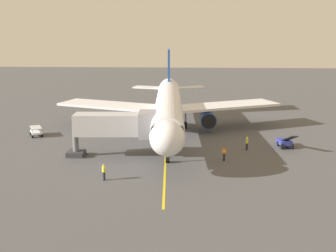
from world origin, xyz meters
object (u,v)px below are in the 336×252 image
at_px(airplane, 168,106).
at_px(ground_crew_marshaller, 104,172).
at_px(ground_crew_wing_walker, 224,153).
at_px(jet_bridge, 122,125).
at_px(belt_loader_near_nose, 285,142).
at_px(baggage_cart_portside, 36,131).
at_px(ground_crew_loader, 247,143).

distance_m(airplane, ground_crew_marshaller, 20.68).
relative_size(airplane, ground_crew_wing_walker, 23.58).
distance_m(airplane, ground_crew_wing_walker, 14.88).
distance_m(jet_bridge, ground_crew_wing_walker, 12.34).
height_order(belt_loader_near_nose, baggage_cart_portside, belt_loader_near_nose).
bearing_deg(airplane, jet_bridge, 67.10).
bearing_deg(airplane, ground_crew_marshaller, 74.50).
bearing_deg(baggage_cart_portside, airplane, -172.26).
relative_size(ground_crew_loader, baggage_cart_portside, 0.58).
xyz_separation_m(jet_bridge, ground_crew_wing_walker, (-11.94, 1.21, -2.88)).
height_order(jet_bridge, baggage_cart_portside, jet_bridge).
relative_size(ground_crew_marshaller, baggage_cart_portside, 0.58).
bearing_deg(jet_bridge, belt_loader_near_nose, -166.62).
relative_size(airplane, jet_bridge, 3.52).
xyz_separation_m(jet_bridge, ground_crew_loader, (-15.15, -3.28, -2.88)).
bearing_deg(ground_crew_wing_walker, baggage_cart_portside, -21.43).
distance_m(airplane, ground_crew_loader, 13.54).
xyz_separation_m(jet_bridge, baggage_cart_portside, (13.94, -8.95, -3.11)).
bearing_deg(airplane, baggage_cart_portside, 7.74).
relative_size(ground_crew_marshaller, belt_loader_near_nose, 0.37).
bearing_deg(ground_crew_marshaller, ground_crew_wing_walker, -150.89).
distance_m(jet_bridge, baggage_cart_portside, 16.86).
relative_size(jet_bridge, baggage_cart_portside, 3.88).
bearing_deg(ground_crew_wing_walker, jet_bridge, -5.77).
relative_size(ground_crew_wing_walker, belt_loader_near_nose, 0.37).
distance_m(ground_crew_wing_walker, baggage_cart_portside, 27.81).
height_order(jet_bridge, ground_crew_loader, jet_bridge).
bearing_deg(baggage_cart_portside, ground_crew_wing_walker, 158.57).
xyz_separation_m(ground_crew_marshaller, baggage_cart_portside, (13.34, -17.15, -0.23)).
relative_size(ground_crew_marshaller, ground_crew_loader, 1.00).
xyz_separation_m(jet_bridge, belt_loader_near_nose, (-20.25, -4.82, -3.05)).
xyz_separation_m(ground_crew_wing_walker, ground_crew_loader, (-3.21, -4.48, 0.00)).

